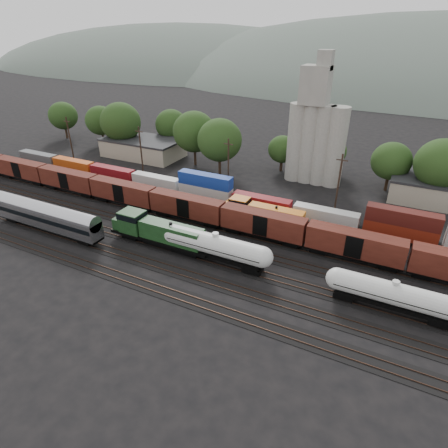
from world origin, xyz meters
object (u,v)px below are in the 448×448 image
at_px(green_locomotive, 155,230).
at_px(tank_car_a, 216,246).
at_px(orange_locomotive, 261,213).
at_px(grain_silo, 316,135).
at_px(passenger_coach, 46,215).

height_order(green_locomotive, tank_car_a, green_locomotive).
xyz_separation_m(green_locomotive, orange_locomotive, (13.20, 15.00, -0.37)).
bearing_deg(orange_locomotive, grain_silo, 84.28).
bearing_deg(grain_silo, tank_car_a, -95.90).
xyz_separation_m(green_locomotive, grain_silo, (15.80, 41.00, 8.41)).
relative_size(tank_car_a, orange_locomotive, 1.09).
relative_size(tank_car_a, passenger_coach, 0.78).
bearing_deg(green_locomotive, tank_car_a, -0.00).
distance_m(green_locomotive, grain_silo, 44.74).
bearing_deg(passenger_coach, tank_car_a, 8.96).
xyz_separation_m(passenger_coach, orange_locomotive, (33.36, 20.00, -0.87)).
bearing_deg(green_locomotive, grain_silo, 68.92).
distance_m(tank_car_a, passenger_coach, 32.12).
distance_m(green_locomotive, tank_car_a, 11.56).
height_order(orange_locomotive, grain_silo, grain_silo).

